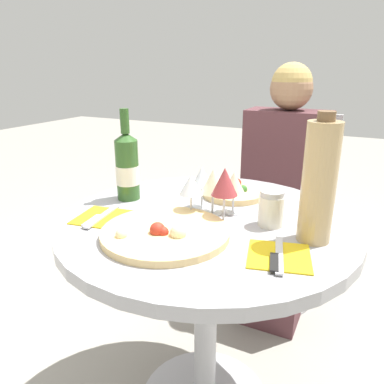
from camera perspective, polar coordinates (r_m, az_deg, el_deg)
dining_table at (r=1.21m, az=2.21°, el=-10.48°), size 0.90×0.90×0.73m
chair_behind_diner at (r=1.99m, az=13.87°, el=-2.97°), size 0.43×0.43×0.95m
seated_diner at (r=1.82m, az=13.00°, el=-2.29°), size 0.38×0.40×1.19m
pizza_large at (r=1.02m, az=-4.14°, el=-6.19°), size 0.35×0.35×0.05m
pizza_small_far at (r=1.34m, az=6.40°, el=-0.04°), size 0.22×0.22×0.05m
wine_bottle at (r=1.29m, az=-9.84°, el=3.86°), size 0.08×0.08×0.31m
tall_carafe at (r=1.00m, az=18.78°, el=1.40°), size 0.09×0.09×0.34m
sugar_shaker at (r=1.10m, az=11.96°, el=-2.45°), size 0.07×0.07×0.11m
wine_glass_back_left at (r=1.20m, az=1.53°, el=2.25°), size 0.06×0.06×0.14m
wine_glass_front_left at (r=1.13m, az=-0.09°, el=1.01°), size 0.07×0.07×0.13m
wine_glass_center at (r=1.14m, az=3.20°, el=1.50°), size 0.08×0.08×0.14m
wine_glass_front_right at (r=1.08m, az=5.05°, el=1.48°), size 0.08×0.08×0.17m
wine_glass_back_right at (r=1.16m, az=6.40°, el=1.34°), size 0.07×0.07×0.13m
place_setting_left at (r=1.17m, az=-13.56°, el=-3.75°), size 0.17×0.19×0.01m
place_setting_right at (r=0.94m, az=13.08°, el=-9.50°), size 0.18×0.19×0.01m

